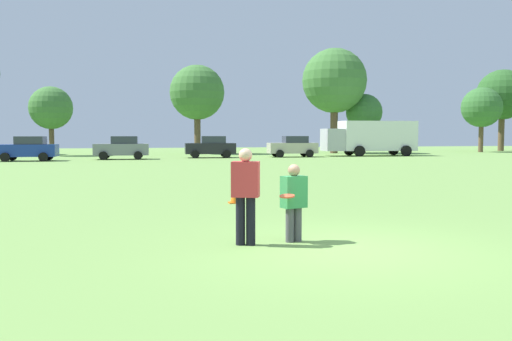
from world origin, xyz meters
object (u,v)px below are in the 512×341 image
at_px(parked_car_mid_left, 28,149).
at_px(parked_car_center, 122,148).
at_px(box_truck, 371,137).
at_px(player_defender, 294,199).
at_px(parked_car_mid_right, 211,147).
at_px(player_thrower, 246,191).
at_px(parked_car_near_right, 293,146).
at_px(traffic_cone, 234,195).
at_px(frisbee, 287,196).

bearing_deg(parked_car_mid_left, parked_car_center, 10.61).
bearing_deg(box_truck, parked_car_center, -174.81).
relative_size(player_defender, parked_car_mid_right, 0.33).
bearing_deg(player_thrower, parked_car_near_right, 71.64).
bearing_deg(parked_car_mid_left, parked_car_mid_right, 10.76).
bearing_deg(player_defender, parked_car_near_right, 72.92).
bearing_deg(player_thrower, parked_car_center, 94.04).
bearing_deg(box_truck, player_defender, -117.01).
height_order(player_thrower, traffic_cone, player_thrower).
bearing_deg(frisbee, player_defender, 54.64).
relative_size(frisbee, parked_car_mid_right, 0.06).
xyz_separation_m(player_thrower, box_truck, (19.64, 36.82, 0.78)).
bearing_deg(parked_car_center, traffic_cone, -83.34).
xyz_separation_m(traffic_cone, parked_car_mid_right, (3.85, 30.36, 0.69)).
xyz_separation_m(parked_car_center, box_truck, (22.10, 2.01, 0.83)).
xyz_separation_m(traffic_cone, parked_car_mid_left, (-10.12, 27.71, 0.69)).
distance_m(parked_car_mid_left, parked_car_center, 6.85).
xyz_separation_m(player_thrower, traffic_cone, (0.93, 5.85, -0.74)).
height_order(frisbee, parked_car_mid_right, parked_car_mid_right).
xyz_separation_m(player_defender, frisbee, (-0.22, -0.31, 0.09)).
height_order(traffic_cone, box_truck, box_truck).
relative_size(player_thrower, parked_car_center, 0.40).
relative_size(player_thrower, parked_car_mid_left, 0.40).
bearing_deg(traffic_cone, box_truck, 58.86).
xyz_separation_m(parked_car_mid_left, parked_car_mid_right, (13.97, 2.66, 0.00)).
distance_m(player_defender, parked_car_mid_right, 36.32).
bearing_deg(parked_car_mid_left, parked_car_near_right, 6.66).
bearing_deg(parked_car_mid_right, player_thrower, -97.52).
xyz_separation_m(frisbee, traffic_cone, (0.23, 6.06, -0.65)).
height_order(traffic_cone, parked_car_near_right, parked_car_near_right).
relative_size(player_thrower, parked_car_near_right, 0.40).
height_order(frisbee, parked_car_center, parked_car_center).
bearing_deg(box_truck, player_thrower, -118.08).
distance_m(frisbee, parked_car_near_right, 37.94).
xyz_separation_m(player_defender, parked_car_near_right, (11.04, 35.92, 0.13)).
xyz_separation_m(player_thrower, parked_car_mid_right, (4.78, 36.21, -0.04)).
bearing_deg(parked_car_center, player_defender, -84.44).
relative_size(parked_car_near_right, box_truck, 0.50).
height_order(parked_car_mid_left, box_truck, box_truck).
bearing_deg(frisbee, traffic_cone, 87.87).
height_order(parked_car_center, parked_car_mid_right, same).
bearing_deg(parked_car_near_right, frisbee, -107.26).
relative_size(frisbee, box_truck, 0.03).
bearing_deg(box_truck, parked_car_mid_right, -177.64).
height_order(player_thrower, box_truck, box_truck).
height_order(player_thrower, parked_car_center, parked_car_center).
distance_m(player_thrower, parked_car_mid_left, 34.79).
height_order(player_thrower, parked_car_mid_right, parked_car_mid_right).
bearing_deg(traffic_cone, parked_car_center, 96.66).
bearing_deg(player_thrower, player_defender, 5.93).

